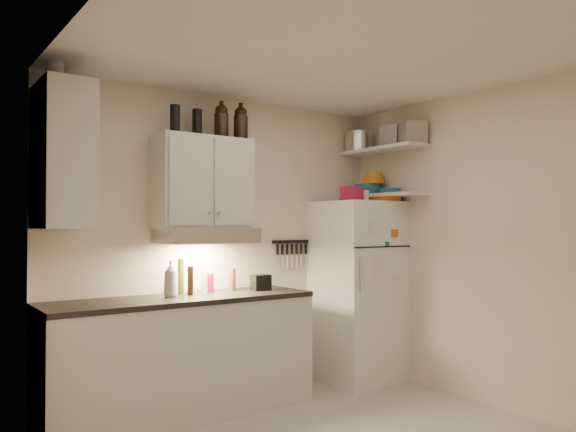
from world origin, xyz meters
TOP-DOWN VIEW (x-y plane):
  - ceiling at (0.00, 0.00)m, footprint 3.20×3.00m
  - back_wall at (0.00, 1.51)m, footprint 3.20×0.02m
  - left_wall at (-1.61, 0.00)m, footprint 0.02×3.00m
  - right_wall at (1.61, 0.00)m, footprint 0.02×3.00m
  - base_cabinet at (-0.55, 1.20)m, footprint 2.10×0.60m
  - countertop at (-0.55, 1.20)m, footprint 2.10×0.62m
  - upper_cabinet at (-0.30, 1.33)m, footprint 0.80×0.33m
  - side_cabinet at (-1.44, 1.20)m, footprint 0.33×0.55m
  - range_hood at (-0.30, 1.27)m, footprint 0.76×0.46m
  - fridge at (1.25, 1.16)m, footprint 0.70×0.68m
  - shelf_hi at (1.45, 1.02)m, footprint 0.30×0.95m
  - shelf_lo at (1.45, 1.02)m, footprint 0.30×0.95m
  - knife_strip at (0.70, 1.49)m, footprint 0.42×0.02m
  - dutch_oven at (1.05, 1.02)m, footprint 0.26×0.26m
  - book_stack at (1.41, 0.96)m, footprint 0.19×0.24m
  - spice_jar at (1.28, 1.08)m, footprint 0.08×0.08m
  - stock_pot at (1.45, 1.36)m, footprint 0.33×0.33m
  - tin_a at (1.52, 0.94)m, footprint 0.25×0.23m
  - tin_b at (1.50, 0.68)m, footprint 0.27×0.27m
  - bowl_teal at (1.46, 1.23)m, footprint 0.27×0.27m
  - bowl_orange at (1.46, 1.16)m, footprint 0.21×0.21m
  - bowl_yellow at (1.46, 1.16)m, footprint 0.17×0.17m
  - plates at (1.48, 0.95)m, footprint 0.26×0.26m
  - growler_a at (-0.16, 1.27)m, footprint 0.13×0.13m
  - growler_b at (0.02, 1.26)m, footprint 0.14×0.14m
  - thermos_a at (-0.34, 1.36)m, footprint 0.09×0.09m
  - thermos_b at (-0.57, 1.30)m, footprint 0.09×0.09m
  - side_jar at (-1.48, 1.25)m, footprint 0.14×0.14m
  - soap_bottle at (-0.63, 1.23)m, footprint 0.16×0.16m
  - pepper_mill at (-0.03, 1.33)m, footprint 0.07×0.07m
  - oil_bottle at (-0.48, 1.35)m, footprint 0.07×0.07m
  - vinegar_bottle at (-0.45, 1.25)m, footprint 0.06×0.06m
  - clear_bottle at (-0.29, 1.33)m, footprint 0.07×0.07m
  - red_jar at (-0.23, 1.35)m, footprint 0.08×0.08m
  - caddy at (0.18, 1.21)m, footprint 0.16×0.12m

SIDE VIEW (x-z plane):
  - base_cabinet at x=-0.55m, z-range 0.00..0.88m
  - fridge at x=1.25m, z-range 0.00..1.70m
  - countertop at x=-0.55m, z-range 0.88..0.92m
  - caddy at x=0.18m, z-range 0.92..1.05m
  - red_jar at x=-0.23m, z-range 0.92..1.07m
  - clear_bottle at x=-0.29m, z-range 0.92..1.09m
  - pepper_mill at x=-0.03m, z-range 0.92..1.11m
  - vinegar_bottle at x=-0.45m, z-range 0.92..1.15m
  - oil_bottle at x=-0.48m, z-range 0.92..1.21m
  - soap_bottle at x=-0.63m, z-range 0.92..1.23m
  - back_wall at x=0.00m, z-range 0.00..2.60m
  - left_wall at x=-1.61m, z-range 0.00..2.60m
  - right_wall at x=1.61m, z-range 0.00..2.60m
  - knife_strip at x=0.70m, z-range 1.31..1.33m
  - range_hood at x=-0.30m, z-range 1.33..1.45m
  - book_stack at x=1.41m, z-range 1.70..1.78m
  - spice_jar at x=1.28m, z-range 1.70..1.81m
  - shelf_lo at x=1.45m, z-range 1.75..1.77m
  - dutch_oven at x=1.05m, z-range 1.70..1.83m
  - plates at x=1.48m, z-range 1.77..1.83m
  - upper_cabinet at x=-0.30m, z-range 1.45..2.20m
  - bowl_teal at x=1.46m, z-range 1.77..1.88m
  - bowl_orange at x=1.46m, z-range 1.88..1.95m
  - side_cabinet at x=-1.44m, z-range 1.45..2.45m
  - bowl_yellow at x=1.46m, z-range 1.95..2.00m
  - shelf_hi at x=1.45m, z-range 2.19..2.22m
  - thermos_b at x=-0.57m, z-range 2.20..2.43m
  - thermos_a at x=-0.34m, z-range 2.20..2.43m
  - stock_pot at x=1.45m, z-range 2.21..2.42m
  - tin_b at x=1.50m, z-range 2.21..2.42m
  - tin_a at x=1.52m, z-range 2.21..2.42m
  - growler_a at x=-0.16m, z-range 2.20..2.48m
  - growler_b at x=0.02m, z-range 2.20..2.49m
  - side_jar at x=-1.48m, z-range 2.45..2.60m
  - ceiling at x=0.00m, z-range 2.60..2.62m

